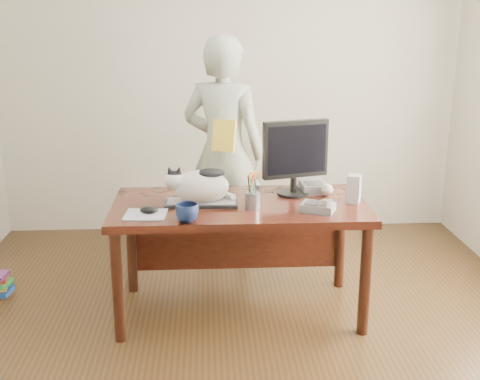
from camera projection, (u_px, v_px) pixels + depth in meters
name	position (u px, v px, depth m)	size (l,w,h in m)	color
room	(246.00, 126.00, 3.05)	(4.50, 4.50, 4.50)	black
desk	(239.00, 221.00, 3.91)	(1.60, 0.80, 0.75)	black
keyboard	(202.00, 203.00, 3.75)	(0.46, 0.20, 0.03)	black
cat	(199.00, 185.00, 3.72)	(0.45, 0.23, 0.25)	silver
monitor	(295.00, 154.00, 3.88)	(0.44, 0.27, 0.50)	black
pen_cup	(253.00, 199.00, 3.66)	(0.11, 0.11, 0.23)	gray
mousepad	(145.00, 214.00, 3.57)	(0.26, 0.24, 0.01)	#B3B6BF
mouse	(149.00, 210.00, 3.58)	(0.11, 0.08, 0.04)	black
coffee_mug	(187.00, 213.00, 3.44)	(0.14, 0.14, 0.11)	#0D1636
phone	(319.00, 207.00, 3.63)	(0.24, 0.21, 0.09)	slate
speaker	(354.00, 189.00, 3.78)	(0.11, 0.11, 0.18)	#ACACAE
baseball	(327.00, 190.00, 3.94)	(0.08, 0.08, 0.08)	white
book_stack	(205.00, 184.00, 4.09)	(0.23, 0.18, 0.08)	#4D1814
calculator	(313.00, 186.00, 4.04)	(0.17, 0.23, 0.07)	slate
person	(224.00, 153.00, 4.56)	(0.65, 0.42, 1.77)	beige
held_book	(224.00, 136.00, 4.35)	(0.19, 0.15, 0.23)	yellow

